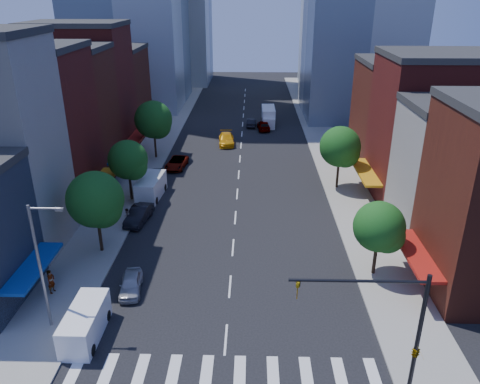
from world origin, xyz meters
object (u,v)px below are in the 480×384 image
(parked_car_second, at_px, (139,215))
(parked_car_third, at_px, (177,163))
(cargo_van_far, at_px, (151,188))
(parked_car_front, at_px, (131,284))
(traffic_car_far, at_px, (264,125))
(box_truck, at_px, (268,117))
(traffic_car_oncoming, at_px, (251,123))
(taxi, at_px, (226,139))
(cargo_van_near, at_px, (84,324))
(pedestrian_near, at_px, (51,281))
(pedestrian_far, at_px, (127,216))
(parked_car_rear, at_px, (157,179))

(parked_car_second, bearing_deg, parked_car_third, 92.72)
(parked_car_third, bearing_deg, cargo_van_far, -92.62)
(parked_car_third, bearing_deg, parked_car_front, -82.75)
(traffic_car_far, bearing_deg, box_truck, -109.56)
(parked_car_third, distance_m, traffic_car_oncoming, 22.43)
(taxi, bearing_deg, cargo_van_near, -103.43)
(cargo_van_near, bearing_deg, parked_car_front, 71.69)
(parked_car_front, relative_size, box_truck, 0.54)
(cargo_van_near, relative_size, pedestrian_near, 2.61)
(cargo_van_near, relative_size, traffic_car_oncoming, 1.23)
(parked_car_second, bearing_deg, parked_car_front, -72.24)
(pedestrian_far, bearing_deg, traffic_car_oncoming, 158.55)
(cargo_van_near, bearing_deg, parked_car_third, 88.07)
(taxi, height_order, traffic_car_oncoming, taxi)
(parked_car_rear, bearing_deg, traffic_car_oncoming, 60.27)
(traffic_car_far, relative_size, pedestrian_near, 2.44)
(parked_car_front, relative_size, parked_car_third, 0.79)
(pedestrian_far, bearing_deg, parked_car_front, 12.13)
(cargo_van_far, height_order, box_truck, box_truck)
(cargo_van_near, height_order, box_truck, box_truck)
(cargo_van_near, relative_size, taxi, 0.92)
(parked_car_rear, bearing_deg, parked_car_front, -91.44)
(parked_car_rear, xyz_separation_m, cargo_van_near, (0.25, -26.58, 0.42))
(parked_car_rear, relative_size, cargo_van_near, 0.88)
(parked_car_front, distance_m, pedestrian_far, 11.36)
(cargo_van_near, xyz_separation_m, traffic_car_far, (12.76, 50.50, -0.26))
(parked_car_rear, relative_size, taxi, 0.81)
(parked_car_second, xyz_separation_m, parked_car_rear, (0.00, 9.71, -0.13))
(traffic_car_oncoming, bearing_deg, box_truck, -154.19)
(traffic_car_far, xyz_separation_m, pedestrian_near, (-16.87, -45.75, 0.31))
(parked_car_rear, bearing_deg, parked_car_third, 69.26)
(traffic_car_far, height_order, pedestrian_far, pedestrian_far)
(parked_car_rear, height_order, traffic_car_oncoming, traffic_car_oncoming)
(parked_car_front, relative_size, taxi, 0.71)
(parked_car_third, xyz_separation_m, traffic_car_far, (11.58, 18.19, 0.11))
(parked_car_front, xyz_separation_m, cargo_van_near, (-1.75, -5.25, 0.39))
(taxi, distance_m, traffic_car_oncoming, 10.70)
(parked_car_third, distance_m, taxi, 11.82)
(traffic_car_oncoming, bearing_deg, traffic_car_far, 136.90)
(parked_car_front, distance_m, cargo_van_near, 5.55)
(taxi, relative_size, box_truck, 0.76)
(traffic_car_far, bearing_deg, parked_car_front, 71.61)
(traffic_car_far, bearing_deg, parked_car_third, 52.79)
(parked_car_third, height_order, cargo_van_far, cargo_van_far)
(parked_car_rear, height_order, pedestrian_far, pedestrian_far)
(parked_car_rear, relative_size, traffic_car_oncoming, 1.08)
(cargo_van_far, bearing_deg, pedestrian_near, -97.48)
(parked_car_front, distance_m, parked_car_third, 27.07)
(parked_car_front, distance_m, taxi, 37.69)
(cargo_van_far, xyz_separation_m, traffic_car_far, (13.02, 27.63, -0.35))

